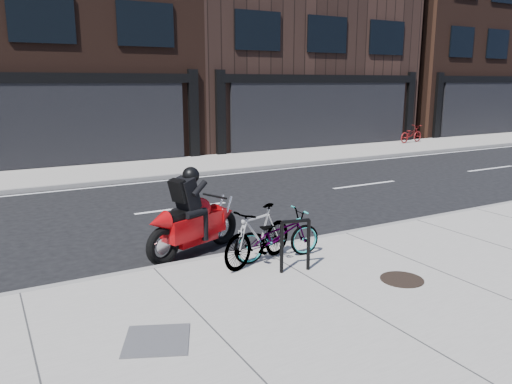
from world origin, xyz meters
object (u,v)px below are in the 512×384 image
bicycle_rear (258,235)px  motorcycle (198,218)px  bike_rack (295,241)px  bicycle_far (411,134)px  utility_grate (157,340)px  bicycle_front (277,235)px  manhole_cover (402,279)px

bicycle_rear → motorcycle: bearing=-178.1°
bike_rack → bicycle_far: (14.73, 11.73, -0.08)m
motorcycle → bike_rack: bearing=-87.1°
bicycle_far → utility_grate: bearing=117.4°
bicycle_rear → bike_rack: bearing=8.2°
bicycle_far → utility_grate: size_ratio=2.17×
bicycle_front → bicycle_rear: (-0.37, 0.00, 0.06)m
manhole_cover → bicycle_rear: bearing=132.1°
manhole_cover → utility_grate: (-3.89, 0.05, 0.00)m
utility_grate → motorcycle: bearing=59.2°
bicycle_rear → utility_grate: size_ratio=2.17×
bicycle_front → manhole_cover: bicycle_front is taller
bike_rack → manhole_cover: bearing=-42.1°
bike_rack → bicycle_far: bearing=38.5°
bicycle_front → utility_grate: size_ratio=2.15×
bicycle_front → utility_grate: bicycle_front is taller
bicycle_far → manhole_cover: size_ratio=2.46×
motorcycle → bicycle_front: bearing=-76.7°
bike_rack → manhole_cover: size_ratio=1.31×
bicycle_rear → bicycle_far: bicycle_rear is taller
manhole_cover → bicycle_front: bearing=124.5°
bicycle_rear → manhole_cover: bearing=22.2°
bike_rack → bicycle_rear: bicycle_rear is taller
bike_rack → bicycle_rear: (-0.33, 0.62, -0.02)m
bicycle_far → manhole_cover: 18.64m
bike_rack → bicycle_front: 0.63m
motorcycle → bicycle_far: size_ratio=1.30×
bicycle_front → utility_grate: (-2.70, -1.68, -0.42)m
utility_grate → bicycle_rear: bearing=35.9°
bike_rack → utility_grate: size_ratio=1.15×
utility_grate → bicycle_far: bearing=36.3°
bike_rack → bicycle_front: (0.04, 0.62, -0.08)m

